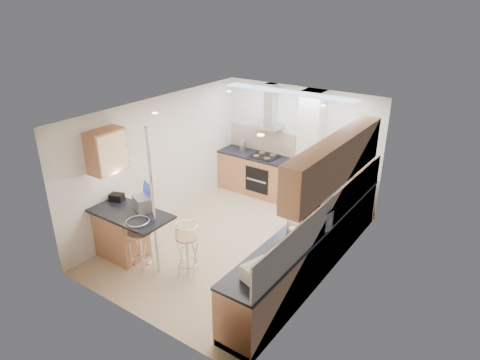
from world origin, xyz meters
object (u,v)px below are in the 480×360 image
Objects in this scene: bar_stool_end at (187,250)px; laptop at (143,203)px; microwave at (310,222)px; bar_stool_near at (140,246)px; bread_bin at (259,272)px.

laptop is at bearing 141.12° from bar_stool_end.
bar_stool_near is at bearing 132.67° from microwave.
bar_stool_near reaches higher than bar_stool_end.
bar_stool_near is 0.77m from bar_stool_end.
microwave is 2.75m from laptop.
microwave is 2.01m from bar_stool_end.
microwave is at bearing 43.83° from laptop.
bar_stool_end is (-1.67, -0.94, -0.62)m from microwave.
bar_stool_near is at bearing -32.78° from laptop.
bar_stool_end is at bearing 25.28° from laptop.
bread_bin is at bearing -57.68° from bar_stool_end.
laptop is 2.63m from bread_bin.
bar_stool_end is (0.66, 0.39, -0.02)m from bar_stool_near.
bar_stool_near is at bearing -165.92° from bread_bin.
microwave is at bearing 107.43° from bread_bin.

